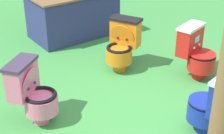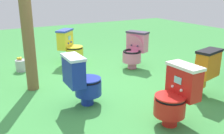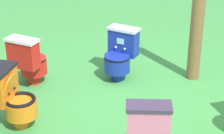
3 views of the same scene
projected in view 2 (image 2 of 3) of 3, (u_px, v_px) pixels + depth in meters
The scene contains 8 objects.
ground at pixel (99, 88), 4.15m from camera, with size 14.00×14.00×0.00m, color #429947.
toilet_red at pixel (176, 95), 2.96m from camera, with size 0.44×0.50×0.73m.
toilet_pink at pixel (134, 50), 5.07m from camera, with size 0.57×0.61×0.73m.
toilet_yellow at pixel (70, 47), 5.34m from camera, with size 0.63×0.63×0.73m.
toilet_blue at pixel (82, 80), 3.44m from camera, with size 0.44×0.51×0.73m.
toilet_orange at pixel (200, 72), 3.77m from camera, with size 0.57×0.50×0.73m.
wooden_post at pixel (28, 37), 3.85m from camera, with size 0.18×0.18×1.70m, color brown.
lemon_bucket at pixel (21, 65), 4.94m from camera, with size 0.22×0.22×0.28m.
Camera 2 is at (3.44, -1.75, 1.59)m, focal length 40.60 mm.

